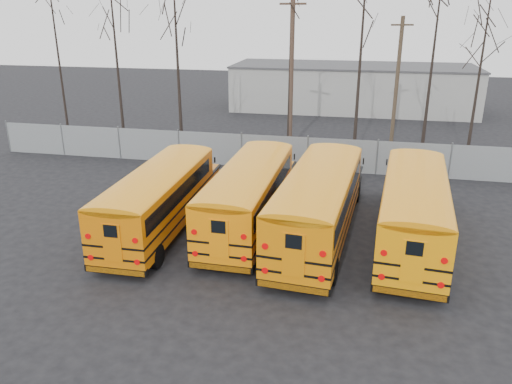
% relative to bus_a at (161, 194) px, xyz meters
% --- Properties ---
extents(ground, '(120.00, 120.00, 0.00)m').
position_rel_bus_a_xyz_m(ground, '(5.22, -2.19, -1.66)').
color(ground, black).
rests_on(ground, ground).
extents(fence, '(40.00, 0.04, 2.00)m').
position_rel_bus_a_xyz_m(fence, '(5.22, 9.81, -0.66)').
color(fence, gray).
rests_on(fence, ground).
extents(distant_building, '(22.00, 8.00, 4.00)m').
position_rel_bus_a_xyz_m(distant_building, '(7.22, 29.81, 0.34)').
color(distant_building, '#9B9B97').
rests_on(distant_building, ground).
extents(bus_a, '(2.39, 10.16, 2.84)m').
position_rel_bus_a_xyz_m(bus_a, '(0.00, 0.00, 0.00)').
color(bus_a, black).
rests_on(bus_a, ground).
extents(bus_b, '(2.59, 10.46, 2.91)m').
position_rel_bus_a_xyz_m(bus_b, '(3.65, 1.09, 0.05)').
color(bus_b, black).
rests_on(bus_b, ground).
extents(bus_c, '(3.41, 11.13, 3.07)m').
position_rel_bus_a_xyz_m(bus_c, '(6.68, 0.48, 0.14)').
color(bus_c, black).
rests_on(bus_c, ground).
extents(bus_d, '(3.35, 10.77, 2.97)m').
position_rel_bus_a_xyz_m(bus_d, '(10.43, 0.74, 0.08)').
color(bus_d, black).
rests_on(bus_d, ground).
extents(utility_pole_left, '(1.77, 0.48, 10.00)m').
position_rel_bus_a_xyz_m(utility_pole_left, '(3.42, 15.01, 3.48)').
color(utility_pole_left, '#443126').
rests_on(utility_pole_left, ground).
extents(utility_pole_right, '(1.49, 0.57, 8.61)m').
position_rel_bus_a_xyz_m(utility_pole_right, '(10.43, 17.42, 2.76)').
color(utility_pole_right, '#453627').
rests_on(utility_pole_right, ground).
extents(tree_0, '(0.26, 0.26, 12.86)m').
position_rel_bus_a_xyz_m(tree_0, '(-12.23, 12.84, 4.77)').
color(tree_0, black).
rests_on(tree_0, ground).
extents(tree_1, '(0.26, 0.26, 11.66)m').
position_rel_bus_a_xyz_m(tree_1, '(-7.99, 12.90, 4.17)').
color(tree_1, black).
rests_on(tree_1, ground).
extents(tree_2, '(0.26, 0.26, 11.57)m').
position_rel_bus_a_xyz_m(tree_2, '(-3.93, 13.42, 4.12)').
color(tree_2, black).
rests_on(tree_2, ground).
extents(tree_3, '(0.26, 0.26, 11.91)m').
position_rel_bus_a_xyz_m(tree_3, '(3.35, 14.97, 4.30)').
color(tree_3, black).
rests_on(tree_3, ground).
extents(tree_4, '(0.26, 0.26, 12.08)m').
position_rel_bus_a_xyz_m(tree_4, '(7.87, 13.30, 4.38)').
color(tree_4, black).
rests_on(tree_4, ground).
extents(tree_5, '(0.26, 0.26, 10.51)m').
position_rel_bus_a_xyz_m(tree_5, '(12.31, 15.14, 3.59)').
color(tree_5, black).
rests_on(tree_5, ground).
extents(tree_6, '(0.26, 0.26, 9.91)m').
position_rel_bus_a_xyz_m(tree_6, '(14.58, 12.30, 3.30)').
color(tree_6, black).
rests_on(tree_6, ground).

